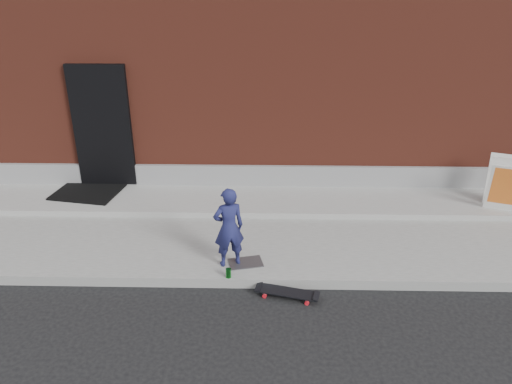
{
  "coord_description": "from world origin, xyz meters",
  "views": [
    {
      "loc": [
        0.39,
        -5.72,
        4.14
      ],
      "look_at": [
        0.25,
        0.8,
        1.11
      ],
      "focal_mm": 35.0,
      "sensor_mm": 36.0,
      "label": 1
    }
  ],
  "objects_px": {
    "child": "(229,228)",
    "skateboard": "(287,292)",
    "pizza_sign": "(504,184)",
    "soda_can": "(228,273)"
  },
  "relations": [
    {
      "from": "skateboard",
      "to": "pizza_sign",
      "type": "relative_size",
      "value": 0.96
    },
    {
      "from": "child",
      "to": "skateboard",
      "type": "distance_m",
      "value": 1.2
    },
    {
      "from": "pizza_sign",
      "to": "soda_can",
      "type": "distance_m",
      "value": 5.03
    },
    {
      "from": "child",
      "to": "pizza_sign",
      "type": "distance_m",
      "value": 4.88
    },
    {
      "from": "skateboard",
      "to": "pizza_sign",
      "type": "xyz_separation_m",
      "value": [
        3.76,
        2.29,
        0.62
      ]
    },
    {
      "from": "soda_can",
      "to": "pizza_sign",
      "type": "bearing_deg",
      "value": 24.25
    },
    {
      "from": "child",
      "to": "skateboard",
      "type": "bearing_deg",
      "value": 126.44
    },
    {
      "from": "child",
      "to": "skateboard",
      "type": "relative_size",
      "value": 1.39
    },
    {
      "from": "soda_can",
      "to": "child",
      "type": "bearing_deg",
      "value": 91.33
    },
    {
      "from": "child",
      "to": "soda_can",
      "type": "height_order",
      "value": "child"
    }
  ]
}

